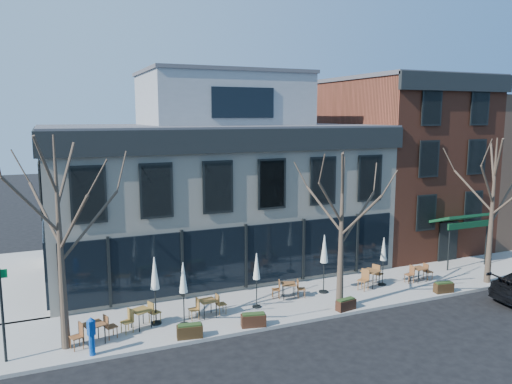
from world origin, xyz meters
name	(u,v)px	position (x,y,z in m)	size (l,w,h in m)	color
ground	(245,292)	(0.00, 0.00, 0.00)	(120.00, 120.00, 0.00)	black
sidewalk_front	(324,296)	(3.25, -2.15, 0.07)	(33.50, 4.70, 0.15)	gray
sidewalk_side	(2,284)	(-11.25, 6.00, 0.07)	(4.50, 12.00, 0.15)	gray
corner_building	(213,186)	(0.07, 5.07, 4.72)	(18.39, 10.39, 11.10)	beige
red_brick_building	(396,162)	(13.00, 4.98, 5.64)	(8.20, 11.78, 11.18)	brown
bg_building	(492,164)	(23.00, 6.00, 5.00)	(12.00, 12.00, 10.00)	#8C664C
tree_corner	(60,241)	(-8.49, -3.20, 4.25)	(3.93, 3.98, 7.92)	#382B21
tree_mid	(342,229)	(3.01, -3.90, 3.79)	(3.50, 3.55, 7.04)	#382B21
tree_right	(492,209)	(12.01, -3.90, 4.02)	(3.72, 3.77, 7.48)	#382B21
sign_pole	(2,309)	(-10.50, -3.50, 2.07)	(0.50, 0.10, 3.40)	black
call_box	(92,335)	(-7.65, -4.20, 0.91)	(0.30, 0.29, 1.44)	#0C41A1
cafe_set_0	(94,331)	(-7.49, -3.25, 0.64)	(1.87, 1.03, 0.96)	brown
cafe_set_1	(141,316)	(-5.59, -2.53, 0.64)	(1.81, 1.14, 0.94)	brown
cafe_set_2	(208,306)	(-2.74, -2.49, 0.61)	(1.74, 0.75, 0.90)	brown
cafe_set_3	(289,289)	(1.47, -1.86, 0.59)	(1.67, 0.92, 0.86)	brown
cafe_set_4	(371,276)	(6.01, -2.08, 0.67)	(1.96, 1.23, 1.02)	brown
cafe_set_5	(419,273)	(8.82, -2.38, 0.61)	(1.68, 0.68, 0.89)	brown
umbrella_0	(155,277)	(-4.95, -2.37, 2.17)	(0.46, 0.46, 2.87)	black
umbrella_1	(183,281)	(-3.91, -2.95, 2.04)	(0.43, 0.43, 2.67)	black
umbrella_2	(257,269)	(-0.40, -2.35, 1.93)	(0.40, 0.40, 2.52)	black
umbrella_3	(324,252)	(3.37, -1.89, 2.19)	(0.46, 0.46, 2.88)	black
umbrella_4	(384,252)	(6.70, -2.14, 1.91)	(0.40, 0.40, 2.49)	black
planter_0	(190,331)	(-4.03, -4.20, 0.43)	(1.05, 0.56, 0.56)	#302110
planter_1	(253,320)	(-1.33, -4.20, 0.43)	(1.08, 0.61, 0.57)	#331B11
planter_2	(346,304)	(3.14, -4.20, 0.41)	(0.97, 0.51, 0.52)	#331B11
planter_3	(444,287)	(8.79, -4.20, 0.41)	(0.99, 0.50, 0.53)	#322110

